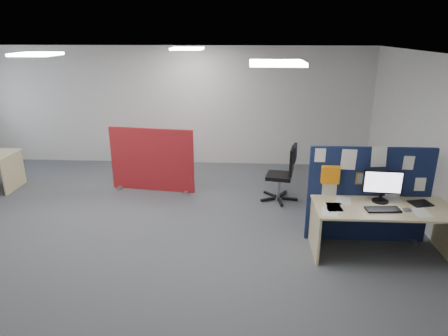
{
  "coord_description": "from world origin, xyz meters",
  "views": [
    {
      "loc": [
        1.67,
        -5.56,
        3.02
      ],
      "look_at": [
        1.35,
        0.25,
        1.0
      ],
      "focal_mm": 32.0,
      "sensor_mm": 36.0,
      "label": 1
    }
  ],
  "objects_px": {
    "navy_divider": "(367,194)",
    "red_divider": "(152,160)",
    "monitor_main": "(382,185)",
    "office_chair": "(285,170)",
    "main_desk": "(381,216)"
  },
  "relations": [
    {
      "from": "navy_divider",
      "to": "office_chair",
      "type": "height_order",
      "value": "navy_divider"
    },
    {
      "from": "main_desk",
      "to": "red_divider",
      "type": "height_order",
      "value": "red_divider"
    },
    {
      "from": "main_desk",
      "to": "office_chair",
      "type": "distance_m",
      "value": 2.13
    },
    {
      "from": "navy_divider",
      "to": "red_divider",
      "type": "xyz_separation_m",
      "value": [
        -3.6,
        1.79,
        -0.12
      ]
    },
    {
      "from": "navy_divider",
      "to": "main_desk",
      "type": "distance_m",
      "value": 0.41
    },
    {
      "from": "monitor_main",
      "to": "office_chair",
      "type": "distance_m",
      "value": 2.06
    },
    {
      "from": "navy_divider",
      "to": "main_desk",
      "type": "bearing_deg",
      "value": -70.69
    },
    {
      "from": "monitor_main",
      "to": "red_divider",
      "type": "height_order",
      "value": "red_divider"
    },
    {
      "from": "red_divider",
      "to": "office_chair",
      "type": "bearing_deg",
      "value": -0.85
    },
    {
      "from": "main_desk",
      "to": "monitor_main",
      "type": "bearing_deg",
      "value": 92.25
    },
    {
      "from": "navy_divider",
      "to": "red_divider",
      "type": "bearing_deg",
      "value": 153.53
    },
    {
      "from": "monitor_main",
      "to": "office_chair",
      "type": "height_order",
      "value": "monitor_main"
    },
    {
      "from": "monitor_main",
      "to": "office_chair",
      "type": "xyz_separation_m",
      "value": [
        -1.17,
        1.66,
        -0.39
      ]
    },
    {
      "from": "navy_divider",
      "to": "monitor_main",
      "type": "height_order",
      "value": "navy_divider"
    },
    {
      "from": "main_desk",
      "to": "monitor_main",
      "type": "xyz_separation_m",
      "value": [
        -0.0,
        0.12,
        0.42
      ]
    }
  ]
}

